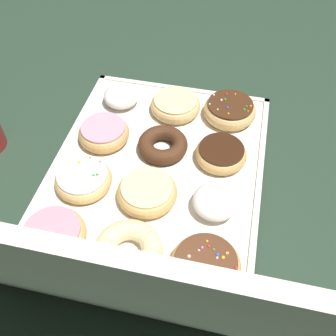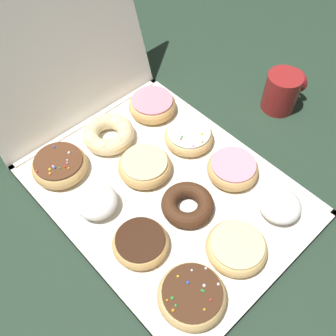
# 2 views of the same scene
# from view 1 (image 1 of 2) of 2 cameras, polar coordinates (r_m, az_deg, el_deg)

# --- Properties ---
(ground_plane) EXTENTS (3.00, 3.00, 0.00)m
(ground_plane) POSITION_cam_1_polar(r_m,az_deg,el_deg) (0.82, -1.77, -1.01)
(ground_plane) COLOR #233828
(donut_box) EXTENTS (0.44, 0.57, 0.01)m
(donut_box) POSITION_cam_1_polar(r_m,az_deg,el_deg) (0.82, -1.78, -0.78)
(donut_box) COLOR silver
(donut_box) RESTS_ON ground
(box_lid_open) EXTENTS (0.44, 0.16, 0.51)m
(box_lid_open) POSITION_cam_1_polar(r_m,az_deg,el_deg) (0.43, -14.77, -16.37)
(box_lid_open) COLOR silver
(box_lid_open) RESTS_ON ground
(sprinkle_donut_0) EXTENTS (0.12, 0.12, 0.04)m
(sprinkle_donut_0) POSITION_cam_1_polar(r_m,az_deg,el_deg) (0.93, 8.98, 8.34)
(sprinkle_donut_0) COLOR #E5B770
(sprinkle_donut_0) RESTS_ON donut_box
(glazed_ring_donut_1) EXTENTS (0.12, 0.12, 0.04)m
(glazed_ring_donut_1) POSITION_cam_1_polar(r_m,az_deg,el_deg) (0.94, 1.40, 9.12)
(glazed_ring_donut_1) COLOR #E5B770
(glazed_ring_donut_1) RESTS_ON donut_box
(powdered_filled_donut_2) EXTENTS (0.09, 0.09, 0.04)m
(powdered_filled_donut_2) POSITION_cam_1_polar(r_m,az_deg,el_deg) (0.96, -6.82, 10.37)
(powdered_filled_donut_2) COLOR white
(powdered_filled_donut_2) RESTS_ON donut_box
(chocolate_frosted_donut_3) EXTENTS (0.11, 0.11, 0.03)m
(chocolate_frosted_donut_3) POSITION_cam_1_polar(r_m,az_deg,el_deg) (0.83, 7.73, 2.09)
(chocolate_frosted_donut_3) COLOR tan
(chocolate_frosted_donut_3) RESTS_ON donut_box
(chocolate_cake_ring_donut_4) EXTENTS (0.11, 0.11, 0.03)m
(chocolate_cake_ring_donut_4) POSITION_cam_1_polar(r_m,az_deg,el_deg) (0.84, -1.04, 3.46)
(chocolate_cake_ring_donut_4) COLOR #472816
(chocolate_cake_ring_donut_4) RESTS_ON donut_box
(pink_frosted_donut_5) EXTENTS (0.11, 0.11, 0.04)m
(pink_frosted_donut_5) POSITION_cam_1_polar(r_m,az_deg,el_deg) (0.88, -9.33, 5.10)
(pink_frosted_donut_5) COLOR tan
(pink_frosted_donut_5) RESTS_ON donut_box
(powdered_filled_donut_6) EXTENTS (0.09, 0.09, 0.05)m
(powdered_filled_donut_6) POSITION_cam_1_polar(r_m,az_deg,el_deg) (0.75, 6.93, -4.85)
(powdered_filled_donut_6) COLOR white
(powdered_filled_donut_6) RESTS_ON donut_box
(glazed_ring_donut_7) EXTENTS (0.12, 0.12, 0.04)m
(glazed_ring_donut_7) POSITION_cam_1_polar(r_m,az_deg,el_deg) (0.76, -3.16, -3.49)
(glazed_ring_donut_7) COLOR tan
(glazed_ring_donut_7) RESTS_ON donut_box
(sprinkle_donut_8) EXTENTS (0.11, 0.11, 0.04)m
(sprinkle_donut_8) POSITION_cam_1_polar(r_m,az_deg,el_deg) (0.80, -12.24, -1.61)
(sprinkle_donut_8) COLOR #E5B770
(sprinkle_donut_8) RESTS_ON donut_box
(sprinkle_donut_9) EXTENTS (0.12, 0.12, 0.04)m
(sprinkle_donut_9) POSITION_cam_1_polar(r_m,az_deg,el_deg) (0.68, 5.49, -13.96)
(sprinkle_donut_9) COLOR tan
(sprinkle_donut_9) RESTS_ON donut_box
(cruller_donut_10) EXTENTS (0.12, 0.12, 0.04)m
(cruller_donut_10) POSITION_cam_1_polar(r_m,az_deg,el_deg) (0.69, -5.52, -11.86)
(cruller_donut_10) COLOR beige
(cruller_donut_10) RESTS_ON donut_box
(pink_frosted_donut_11) EXTENTS (0.12, 0.12, 0.04)m
(pink_frosted_donut_11) POSITION_cam_1_polar(r_m,az_deg,el_deg) (0.73, -16.36, -9.37)
(pink_frosted_donut_11) COLOR tan
(pink_frosted_donut_11) RESTS_ON donut_box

